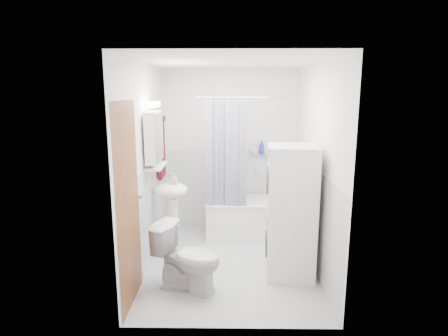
{
  "coord_description": "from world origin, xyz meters",
  "views": [
    {
      "loc": [
        -0.02,
        -4.29,
        2.08
      ],
      "look_at": [
        -0.08,
        0.15,
        1.17
      ],
      "focal_mm": 30.0,
      "sensor_mm": 36.0,
      "label": 1
    }
  ],
  "objects_px": {
    "sink": "(171,201)",
    "toilet": "(188,258)",
    "washer_dryer": "(291,212)",
    "bathtub": "(255,216)"
  },
  "relations": [
    {
      "from": "bathtub",
      "to": "sink",
      "type": "relative_size",
      "value": 1.35
    },
    {
      "from": "sink",
      "to": "washer_dryer",
      "type": "height_order",
      "value": "washer_dryer"
    },
    {
      "from": "sink",
      "to": "washer_dryer",
      "type": "distance_m",
      "value": 1.53
    },
    {
      "from": "washer_dryer",
      "to": "toilet",
      "type": "relative_size",
      "value": 2.08
    },
    {
      "from": "sink",
      "to": "toilet",
      "type": "bearing_deg",
      "value": -71.46
    },
    {
      "from": "sink",
      "to": "toilet",
      "type": "height_order",
      "value": "sink"
    },
    {
      "from": "bathtub",
      "to": "washer_dryer",
      "type": "height_order",
      "value": "washer_dryer"
    },
    {
      "from": "washer_dryer",
      "to": "sink",
      "type": "bearing_deg",
      "value": 162.99
    },
    {
      "from": "bathtub",
      "to": "toilet",
      "type": "distance_m",
      "value": 1.74
    },
    {
      "from": "sink",
      "to": "washer_dryer",
      "type": "bearing_deg",
      "value": -21.14
    }
  ]
}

